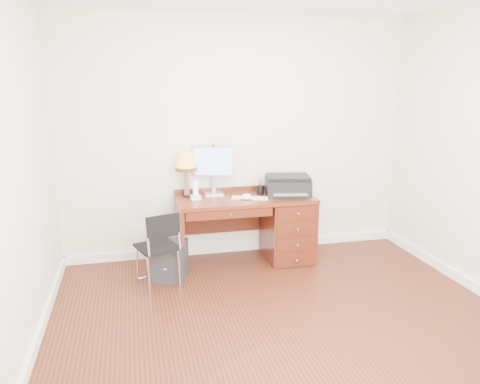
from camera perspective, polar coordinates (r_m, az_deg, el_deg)
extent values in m
plane|color=#39170D|center=(4.17, 5.40, -15.41)|extent=(4.00, 4.00, 0.00)
plane|color=silver|center=(5.37, -0.25, 6.49)|extent=(4.00, 0.00, 4.00)
plane|color=silver|center=(3.60, -25.85, 1.52)|extent=(0.00, 3.50, 3.50)
cube|color=white|center=(5.67, -0.20, -6.68)|extent=(4.00, 0.03, 0.10)
cube|color=white|center=(4.05, -23.65, -16.76)|extent=(0.03, 3.50, 0.10)
cube|color=maroon|center=(5.15, 0.65, -0.86)|extent=(1.50, 0.65, 0.04)
cube|color=maroon|center=(5.39, 5.82, -4.41)|extent=(0.50, 0.61, 0.71)
cube|color=maroon|center=(5.14, -7.32, -5.37)|extent=(0.04, 0.61, 0.71)
cube|color=#4E1C0F|center=(5.45, -2.56, -2.98)|extent=(0.96, 0.03, 0.39)
cube|color=#4E1C0F|center=(4.83, -1.25, -2.71)|extent=(0.91, 0.03, 0.09)
sphere|color=#BF8C3F|center=(5.10, 7.04, -5.53)|extent=(0.03, 0.03, 0.03)
cube|color=silver|center=(5.29, -3.25, -0.19)|extent=(0.24, 0.21, 0.01)
cube|color=silver|center=(5.31, -3.36, 0.89)|extent=(0.05, 0.04, 0.17)
cube|color=silver|center=(5.24, -3.36, 3.75)|extent=(0.46, 0.18, 0.34)
cube|color=#4C8CF2|center=(5.22, -3.32, 3.72)|extent=(0.41, 0.14, 0.30)
cube|color=white|center=(5.09, 1.22, -0.73)|extent=(0.41, 0.23, 0.02)
cylinder|color=black|center=(5.12, 0.80, -0.67)|extent=(0.23, 0.23, 0.01)
ellipsoid|color=white|center=(5.12, 0.81, -0.42)|extent=(0.10, 0.07, 0.04)
cube|color=black|center=(5.28, 5.85, 0.62)|extent=(0.55, 0.47, 0.17)
cube|color=black|center=(5.25, 5.88, 1.77)|extent=(0.53, 0.44, 0.04)
cylinder|color=black|center=(5.22, -6.47, -0.42)|extent=(0.10, 0.10, 0.02)
cone|color=#926845|center=(5.18, -6.51, 1.26)|extent=(0.06, 0.06, 0.29)
cone|color=#F3A44D|center=(5.14, -6.59, 3.86)|extent=(0.24, 0.24, 0.18)
cylinder|color=#593814|center=(5.16, -6.56, 2.86)|extent=(0.24, 0.24, 0.04)
cube|color=white|center=(5.07, -5.45, -0.66)|extent=(0.11, 0.11, 0.04)
cube|color=white|center=(5.05, -5.48, 0.48)|extent=(0.06, 0.07, 0.17)
cylinder|color=black|center=(5.27, 2.50, 0.27)|extent=(0.08, 0.08, 0.10)
cube|color=black|center=(4.69, -10.07, -6.59)|extent=(0.47, 0.47, 0.02)
cube|color=black|center=(4.44, -10.08, -4.23)|extent=(0.32, 0.13, 0.22)
cylinder|color=silver|center=(4.91, -11.93, -8.35)|extent=(0.02, 0.02, 0.42)
cylinder|color=silver|center=(4.92, -8.24, -8.13)|extent=(0.02, 0.02, 0.42)
cylinder|color=silver|center=(4.62, -11.82, -9.79)|extent=(0.02, 0.02, 0.42)
cylinder|color=silver|center=(4.63, -7.88, -9.54)|extent=(0.02, 0.02, 0.42)
cylinder|color=silver|center=(4.46, -12.06, -5.24)|extent=(0.02, 0.02, 0.37)
cylinder|color=silver|center=(4.47, -8.02, -5.01)|extent=(0.02, 0.02, 0.37)
cube|color=black|center=(4.93, -8.63, -8.23)|extent=(0.43, 0.43, 0.39)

